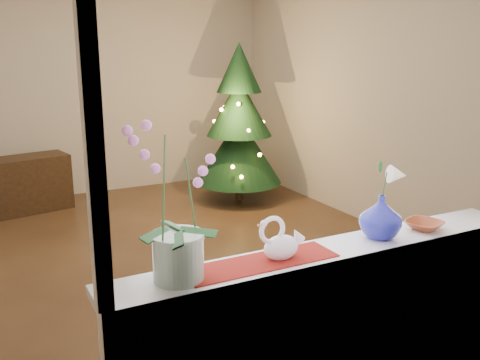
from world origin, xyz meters
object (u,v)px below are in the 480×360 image
object	(u,v)px
paperweight	(391,231)
side_table	(30,184)
blue_vase	(381,213)
amber_dish	(424,226)
xmas_tree	(239,123)
swan	(281,238)
orchid_pot	(177,202)

from	to	relation	value
paperweight	side_table	world-z (taller)	paperweight
blue_vase	amber_dish	world-z (taller)	blue_vase
xmas_tree	side_table	distance (m)	2.49
side_table	swan	bearing A→B (deg)	-93.52
blue_vase	amber_dish	xyz separation A→B (m)	(0.28, -0.01, -0.10)
orchid_pot	side_table	bearing A→B (deg)	91.31
blue_vase	side_table	xyz separation A→B (m)	(-1.15, 4.40, -0.73)
orchid_pot	paperweight	size ratio (longest dim) A/B	8.66
swan	xmas_tree	distance (m)	4.11
blue_vase	amber_dish	bearing A→B (deg)	-2.92
paperweight	side_table	distance (m)	4.63
paperweight	side_table	size ratio (longest dim) A/B	0.09
swan	orchid_pot	bearing A→B (deg)	-177.40
orchid_pot	swan	world-z (taller)	orchid_pot
blue_vase	orchid_pot	bearing A→B (deg)	179.90
orchid_pot	blue_vase	size ratio (longest dim) A/B	2.62
paperweight	amber_dish	xyz separation A→B (m)	(0.24, 0.01, -0.02)
orchid_pot	swan	xyz separation A→B (m)	(0.48, -0.01, -0.23)
blue_vase	side_table	distance (m)	4.61
blue_vase	side_table	world-z (taller)	blue_vase
orchid_pot	xmas_tree	xyz separation A→B (m)	(2.21, 3.71, -0.31)
xmas_tree	side_table	world-z (taller)	xmas_tree
orchid_pot	paperweight	world-z (taller)	orchid_pot
orchid_pot	side_table	world-z (taller)	orchid_pot
side_table	xmas_tree	bearing A→B (deg)	-27.54
paperweight	side_table	bearing A→B (deg)	105.05
paperweight	amber_dish	size ratio (longest dim) A/B	0.48
swan	xmas_tree	world-z (taller)	xmas_tree
amber_dish	side_table	distance (m)	4.69
amber_dish	side_table	xyz separation A→B (m)	(-1.43, 4.42, -0.63)
paperweight	swan	bearing A→B (deg)	177.90
swan	blue_vase	world-z (taller)	blue_vase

